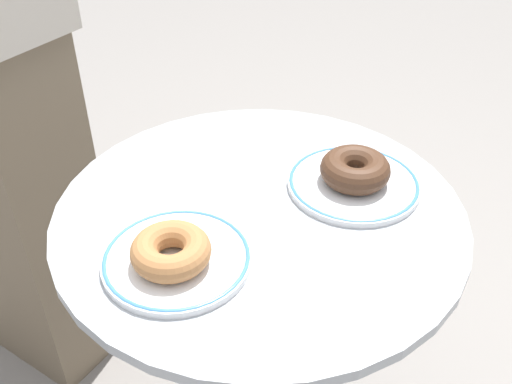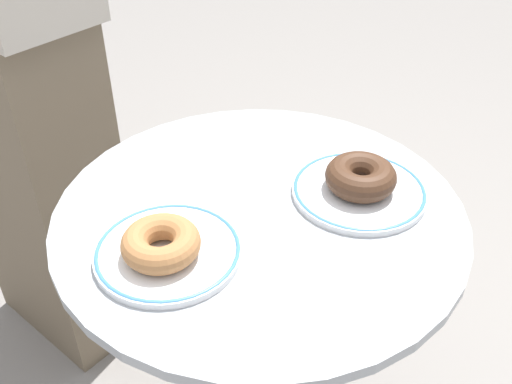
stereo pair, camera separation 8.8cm
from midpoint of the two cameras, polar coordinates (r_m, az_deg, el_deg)
cafe_table at (r=1.03m, az=-2.16°, el=-10.51°), size 0.63×0.63×0.72m
plate_left at (r=0.82m, az=-10.76°, el=-6.48°), size 0.21×0.21×0.01m
plate_right at (r=0.94m, az=6.82°, el=0.76°), size 0.21×0.21×0.01m
donut_cinnamon at (r=0.79m, az=-11.42°, el=-5.74°), size 0.12×0.12×0.04m
donut_chocolate at (r=0.93m, az=6.94°, el=2.10°), size 0.12×0.12×0.04m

